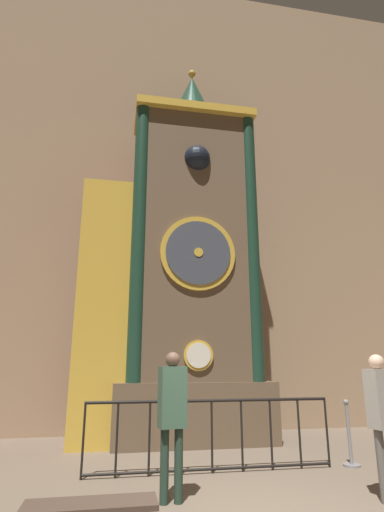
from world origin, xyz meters
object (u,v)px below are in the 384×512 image
(clock_tower, at_px, (177,268))
(stanchion_post, at_px, (350,444))
(visitor_near, at_px, (172,409))
(visitor_far, at_px, (382,411))

(clock_tower, relative_size, stanchion_post, 8.99)
(visitor_near, height_order, stanchion_post, visitor_near)
(clock_tower, distance_m, visitor_near, 4.69)
(clock_tower, height_order, stanchion_post, clock_tower)
(stanchion_post, bearing_deg, visitor_far, -106.76)
(visitor_far, bearing_deg, clock_tower, 102.15)
(clock_tower, height_order, visitor_far, clock_tower)
(visitor_near, relative_size, visitor_far, 1.02)
(visitor_far, distance_m, stanchion_post, 1.94)
(clock_tower, height_order, visitor_near, clock_tower)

